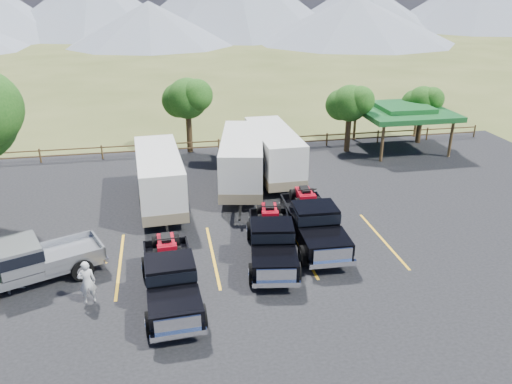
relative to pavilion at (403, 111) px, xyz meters
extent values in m
plane|color=#424D20|center=(-13.00, -17.00, -2.79)|extent=(320.00, 320.00, 0.00)
cube|color=black|center=(-13.00, -14.00, -2.77)|extent=(44.00, 34.00, 0.04)
cube|color=#F1AE1C|center=(-19.00, -13.00, -2.74)|extent=(0.12, 5.50, 0.01)
cube|color=#F1AE1C|center=(-15.00, -13.00, -2.74)|extent=(0.12, 5.50, 0.01)
cube|color=#F1AE1C|center=(-11.00, -13.00, -2.74)|extent=(0.12, 5.50, 0.01)
cube|color=#F1AE1C|center=(-7.00, -13.00, -2.74)|extent=(0.12, 5.50, 0.01)
cylinder|color=#302312|center=(-4.00, 0.00, -1.39)|extent=(0.39, 0.39, 2.80)
sphere|color=#1A4E13|center=(-4.00, 0.00, 0.71)|extent=(2.52, 2.52, 2.52)
sphere|color=#1A4E13|center=(-3.46, -0.45, 0.98)|extent=(1.98, 1.98, 1.98)
sphere|color=#1A4E13|center=(-4.50, 0.40, 0.53)|extent=(2.16, 2.16, 2.16)
cylinder|color=#302312|center=(2.00, 1.00, -1.53)|extent=(0.38, 0.38, 2.52)
sphere|color=#1A4E13|center=(2.00, 1.00, 0.36)|extent=(2.24, 2.24, 2.24)
sphere|color=#1A4E13|center=(2.48, 0.60, 0.60)|extent=(1.76, 1.76, 1.76)
sphere|color=#1A4E13|center=(1.55, 1.35, 0.20)|extent=(1.92, 1.92, 1.92)
cylinder|color=#302312|center=(-15.00, 2.00, -1.25)|extent=(0.41, 0.41, 3.08)
sphere|color=#1A4E13|center=(-15.00, 2.00, 1.06)|extent=(2.80, 2.80, 2.80)
sphere|color=#1A4E13|center=(-14.40, 1.50, 1.36)|extent=(2.20, 2.20, 2.20)
sphere|color=#1A4E13|center=(-15.56, 2.44, 0.86)|extent=(2.40, 2.40, 2.40)
cylinder|color=#4F3D22|center=(-25.00, 1.50, -2.29)|extent=(0.12, 0.12, 1.00)
cylinder|color=#4F3D22|center=(-21.00, 1.50, -2.29)|extent=(0.12, 0.12, 1.00)
cylinder|color=#4F3D22|center=(-17.00, 1.50, -2.29)|extent=(0.12, 0.12, 1.00)
cylinder|color=#4F3D22|center=(-13.00, 1.50, -2.29)|extent=(0.12, 0.12, 1.00)
cylinder|color=#4F3D22|center=(-9.00, 1.50, -2.29)|extent=(0.12, 0.12, 1.00)
cylinder|color=#4F3D22|center=(-5.00, 1.50, -2.29)|extent=(0.12, 0.12, 1.00)
cylinder|color=#4F3D22|center=(-1.00, 1.50, -2.29)|extent=(0.12, 0.12, 1.00)
cylinder|color=#4F3D22|center=(3.00, 1.50, -2.29)|extent=(0.12, 0.12, 1.00)
cylinder|color=#4F3D22|center=(7.00, 1.50, -2.29)|extent=(0.12, 0.12, 1.00)
cube|color=#4F3D22|center=(-11.00, 1.50, -2.34)|extent=(36.00, 0.06, 0.08)
cube|color=#4F3D22|center=(-11.00, 1.50, -1.94)|extent=(36.00, 0.06, 0.08)
cylinder|color=#4F3D22|center=(-2.50, -2.50, -1.49)|extent=(0.20, 0.20, 2.60)
cylinder|color=#4F3D22|center=(-2.50, 2.50, -1.49)|extent=(0.20, 0.20, 2.60)
cylinder|color=#4F3D22|center=(2.50, -2.50, -1.49)|extent=(0.20, 0.20, 2.60)
cylinder|color=#4F3D22|center=(2.50, 2.50, -1.49)|extent=(0.20, 0.20, 2.60)
cube|color=#195926|center=(0.00, 0.00, -0.04)|extent=(6.20, 6.20, 0.35)
cube|color=#195926|center=(0.00, 0.00, 0.26)|extent=(3.50, 3.50, 0.35)
cone|color=gray|center=(-31.00, 95.00, 4.21)|extent=(44.00, 44.00, 14.00)
cone|color=gray|center=(35.00, 97.00, 3.21)|extent=(40.00, 40.00, 12.00)
cone|color=gray|center=(-18.00, 70.00, 1.21)|extent=(32.00, 32.00, 8.00)
cone|color=gray|center=(22.00, 67.00, 1.71)|extent=(40.00, 40.00, 9.00)
cube|color=black|center=(-16.88, -15.98, -2.15)|extent=(2.02, 5.50, 0.34)
cube|color=black|center=(-16.78, -17.80, -1.80)|extent=(1.91, 1.80, 0.48)
cube|color=black|center=(-16.87, -16.09, -1.47)|extent=(1.86, 1.57, 0.95)
cube|color=black|center=(-16.87, -16.09, -1.32)|extent=(1.90, 1.63, 0.43)
cube|color=black|center=(-16.96, -14.27, -1.89)|extent=(1.94, 2.37, 0.52)
cube|color=white|center=(-16.74, -18.77, -1.85)|extent=(1.52, 0.15, 0.52)
cube|color=white|center=(-16.73, -18.83, -2.21)|extent=(1.87, 0.27, 0.21)
cube|color=white|center=(-17.02, -13.13, -2.21)|extent=(1.87, 0.25, 0.21)
cylinder|color=black|center=(-17.67, -17.90, -2.32)|extent=(0.33, 0.87, 0.86)
cylinder|color=black|center=(-15.89, -17.81, -2.32)|extent=(0.33, 0.87, 0.86)
cylinder|color=black|center=(-17.86, -14.15, -2.32)|extent=(0.33, 0.87, 0.86)
cylinder|color=black|center=(-16.08, -14.06, -2.32)|extent=(0.33, 0.87, 0.86)
cube|color=maroon|center=(-16.96, -14.27, -1.25)|extent=(0.73, 1.27, 0.33)
cube|color=black|center=(-16.96, -14.27, -1.01)|extent=(0.42, 0.73, 0.17)
cube|color=maroon|center=(-16.94, -14.79, -1.15)|extent=(0.78, 0.37, 0.21)
cylinder|color=black|center=(-16.94, -14.70, -0.82)|extent=(0.86, 0.10, 0.06)
cylinder|color=black|center=(-17.36, -14.82, -1.44)|extent=(0.27, 0.54, 0.53)
cylinder|color=black|center=(-16.51, -14.77, -1.44)|extent=(0.27, 0.54, 0.53)
cylinder|color=black|center=(-17.42, -13.77, -1.44)|extent=(0.27, 0.54, 0.53)
cylinder|color=black|center=(-16.56, -13.73, -1.44)|extent=(0.27, 0.54, 0.53)
cube|color=black|center=(-12.51, -13.72, -2.15)|extent=(2.54, 5.60, 0.34)
cube|color=black|center=(-12.78, -15.52, -1.80)|extent=(2.06, 1.96, 0.47)
cube|color=black|center=(-12.52, -13.83, -1.47)|extent=(1.98, 1.73, 0.95)
cube|color=black|center=(-12.52, -13.83, -1.33)|extent=(2.03, 1.79, 0.43)
cube|color=black|center=(-12.25, -12.04, -1.89)|extent=(2.14, 2.52, 0.52)
cube|color=white|center=(-12.93, -16.47, -1.85)|extent=(1.51, 0.30, 0.52)
cube|color=white|center=(-12.94, -16.53, -2.21)|extent=(1.86, 0.45, 0.21)
cube|color=white|center=(-12.08, -10.91, -2.21)|extent=(1.86, 0.43, 0.21)
cylinder|color=black|center=(-13.67, -15.44, -2.32)|extent=(0.41, 0.89, 0.85)
cylinder|color=black|center=(-11.91, -15.71, -2.32)|extent=(0.41, 0.89, 0.85)
cylinder|color=black|center=(-13.10, -11.73, -2.32)|extent=(0.41, 0.89, 0.85)
cylinder|color=black|center=(-11.34, -12.00, -2.32)|extent=(0.41, 0.89, 0.85)
cube|color=maroon|center=(-12.25, -12.04, -1.25)|extent=(0.84, 1.32, 0.33)
cube|color=black|center=(-12.25, -12.04, -1.01)|extent=(0.48, 0.76, 0.17)
cube|color=maroon|center=(-12.33, -12.55, -1.16)|extent=(0.80, 0.44, 0.21)
cylinder|color=black|center=(-12.31, -12.46, -0.82)|extent=(0.85, 0.19, 0.06)
cylinder|color=black|center=(-12.75, -12.49, -1.44)|extent=(0.32, 0.56, 0.53)
cylinder|color=black|center=(-11.91, -12.61, -1.44)|extent=(0.32, 0.56, 0.53)
cylinder|color=black|center=(-12.59, -11.46, -1.44)|extent=(0.32, 0.56, 0.53)
cylinder|color=black|center=(-11.75, -11.58, -1.44)|extent=(0.32, 0.56, 0.53)
cube|color=black|center=(-10.27, -12.55, -2.11)|extent=(2.05, 5.83, 0.36)
cube|color=black|center=(-10.33, -14.49, -1.73)|extent=(2.00, 1.88, 0.51)
cube|color=black|center=(-10.28, -12.67, -1.38)|extent=(1.95, 1.64, 1.01)
cube|color=black|center=(-10.28, -12.67, -1.23)|extent=(2.00, 1.70, 0.46)
cube|color=black|center=(-10.21, -10.73, -1.83)|extent=(2.02, 2.49, 0.56)
cube|color=white|center=(-10.37, -15.53, -1.79)|extent=(1.62, 0.13, 0.56)
cube|color=white|center=(-10.37, -15.59, -2.17)|extent=(1.99, 0.25, 0.22)
cube|color=white|center=(-10.17, -9.51, -2.17)|extent=(1.99, 0.23, 0.22)
cylinder|color=black|center=(-11.29, -14.52, -2.29)|extent=(0.33, 0.92, 0.91)
cylinder|color=black|center=(-9.39, -14.59, -2.29)|extent=(0.33, 0.92, 0.91)
cylinder|color=black|center=(-11.16, -10.52, -2.29)|extent=(0.33, 0.92, 0.91)
cylinder|color=black|center=(-9.26, -10.58, -2.29)|extent=(0.33, 0.92, 0.91)
cube|color=maroon|center=(-10.21, -10.73, -1.15)|extent=(0.75, 1.34, 0.35)
cube|color=black|center=(-10.21, -10.73, -0.89)|extent=(0.43, 0.77, 0.18)
cube|color=maroon|center=(-10.23, -11.29, -1.05)|extent=(0.82, 0.38, 0.22)
cylinder|color=black|center=(-10.23, -11.18, -0.69)|extent=(0.91, 0.09, 0.06)
cylinder|color=black|center=(-10.69, -11.27, -1.35)|extent=(0.28, 0.58, 0.57)
cylinder|color=black|center=(-9.78, -11.30, -1.35)|extent=(0.28, 0.58, 0.57)
cylinder|color=black|center=(-10.65, -10.16, -1.35)|extent=(0.28, 0.58, 0.57)
cylinder|color=black|center=(-9.74, -10.19, -1.35)|extent=(0.28, 0.58, 0.57)
cube|color=white|center=(-17.15, -7.18, -1.01)|extent=(2.60, 6.98, 2.47)
cube|color=#7B6E55|center=(-17.15, -7.18, -1.97)|extent=(2.63, 7.02, 0.55)
cube|color=black|center=(-18.15, -8.95, -0.76)|extent=(0.07, 0.82, 0.55)
cube|color=black|center=(-15.94, -8.82, -0.76)|extent=(0.07, 0.82, 0.55)
cylinder|color=black|center=(-18.19, -6.96, -2.43)|extent=(0.27, 0.65, 0.64)
cylinder|color=black|center=(-16.13, -6.84, -2.43)|extent=(0.27, 0.65, 0.64)
cube|color=black|center=(-16.89, -11.42, -2.29)|extent=(0.21, 1.65, 0.09)
cube|color=white|center=(-12.43, -5.45, -0.93)|extent=(3.61, 7.46, 2.58)
cube|color=#7B6E55|center=(-12.43, -5.45, -1.94)|extent=(3.64, 7.50, 0.57)
cube|color=black|center=(-13.90, -6.99, -0.68)|extent=(0.18, 0.85, 0.57)
cube|color=black|center=(-11.63, -7.43, -0.68)|extent=(0.18, 0.85, 0.57)
cylinder|color=black|center=(-13.43, -4.97, -2.41)|extent=(0.36, 0.70, 0.67)
cylinder|color=black|center=(-11.32, -5.38, -2.41)|extent=(0.36, 0.70, 0.67)
cube|color=black|center=(-13.27, -9.81, -2.27)|extent=(0.44, 1.71, 0.10)
cube|color=white|center=(-10.30, -4.18, -0.98)|extent=(2.38, 7.01, 2.51)
cube|color=#7B6E55|center=(-10.30, -4.18, -1.96)|extent=(2.40, 7.04, 0.56)
cube|color=black|center=(-11.39, -5.94, -0.73)|extent=(0.04, 0.84, 0.56)
cube|color=black|center=(-9.14, -5.89, -0.73)|extent=(0.04, 0.84, 0.56)
cylinder|color=black|center=(-11.36, -3.92, -2.42)|extent=(0.25, 0.65, 0.65)
cylinder|color=black|center=(-9.26, -3.88, -2.42)|extent=(0.25, 0.65, 0.65)
cube|color=black|center=(-10.21, -8.49, -2.28)|extent=(0.15, 1.67, 0.09)
cube|color=gray|center=(-22.55, -13.80, -2.12)|extent=(5.95, 3.85, 0.36)
cube|color=gray|center=(-22.66, -13.85, -1.40)|extent=(2.15, 2.32, 1.00)
cube|color=black|center=(-22.66, -13.85, -1.25)|extent=(2.22, 2.38, 0.45)
cube|color=gray|center=(-20.89, -13.12, -1.85)|extent=(2.94, 2.68, 0.55)
cube|color=white|center=(-19.79, -12.67, -2.18)|extent=(0.89, 1.87, 0.22)
cylinder|color=black|center=(-21.08, -12.19, -2.30)|extent=(0.94, 0.62, 0.90)
cylinder|color=black|center=(-20.37, -13.92, -2.30)|extent=(0.94, 0.62, 0.90)
imported|color=silver|center=(-19.94, -15.58, -1.87)|extent=(0.71, 0.54, 1.75)
imported|color=gray|center=(-22.78, -14.25, -1.87)|extent=(1.08, 1.06, 1.76)
camera|label=1|loc=(-16.70, -32.23, 8.41)|focal=35.00mm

